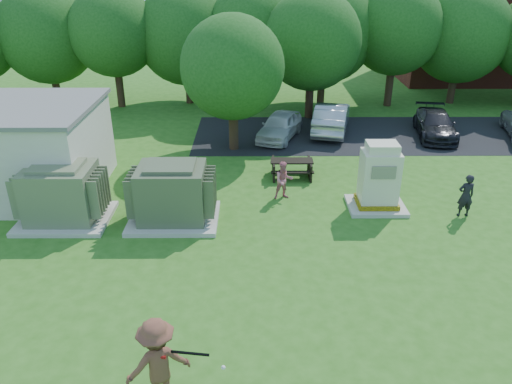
{
  "coord_description": "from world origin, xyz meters",
  "views": [
    {
      "loc": [
        -0.07,
        -10.54,
        8.21
      ],
      "look_at": [
        0.0,
        4.0,
        1.3
      ],
      "focal_mm": 35.0,
      "sensor_mm": 36.0,
      "label": 1
    }
  ],
  "objects_px": {
    "person_at_picnic": "(284,180)",
    "person_by_generator": "(466,196)",
    "car_white": "(280,126)",
    "car_dark": "(435,124)",
    "transformer_left": "(62,195)",
    "transformer_right": "(172,195)",
    "picnic_table": "(292,166)",
    "generator_cabinet": "(379,180)",
    "car_silver_a": "(332,117)",
    "batter": "(158,363)"
  },
  "relations": [
    {
      "from": "person_by_generator",
      "to": "car_white",
      "type": "xyz_separation_m",
      "value": [
        -5.99,
        8.18,
        -0.13
      ]
    },
    {
      "from": "picnic_table",
      "to": "car_white",
      "type": "distance_m",
      "value": 4.77
    },
    {
      "from": "transformer_right",
      "to": "car_silver_a",
      "type": "relative_size",
      "value": 0.66
    },
    {
      "from": "generator_cabinet",
      "to": "person_by_generator",
      "type": "height_order",
      "value": "generator_cabinet"
    },
    {
      "from": "transformer_left",
      "to": "person_at_picnic",
      "type": "distance_m",
      "value": 7.73
    },
    {
      "from": "person_at_picnic",
      "to": "car_dark",
      "type": "distance_m",
      "value": 10.62
    },
    {
      "from": "person_at_picnic",
      "to": "car_dark",
      "type": "relative_size",
      "value": 0.34
    },
    {
      "from": "car_silver_a",
      "to": "car_dark",
      "type": "xyz_separation_m",
      "value": [
        5.07,
        -0.77,
        -0.13
      ]
    },
    {
      "from": "transformer_left",
      "to": "car_dark",
      "type": "relative_size",
      "value": 0.71
    },
    {
      "from": "person_by_generator",
      "to": "person_at_picnic",
      "type": "relative_size",
      "value": 1.07
    },
    {
      "from": "transformer_left",
      "to": "person_at_picnic",
      "type": "bearing_deg",
      "value": 12.77
    },
    {
      "from": "transformer_right",
      "to": "car_silver_a",
      "type": "distance_m",
      "value": 11.65
    },
    {
      "from": "person_by_generator",
      "to": "car_dark",
      "type": "distance_m",
      "value": 8.66
    },
    {
      "from": "generator_cabinet",
      "to": "car_silver_a",
      "type": "bearing_deg",
      "value": 92.77
    },
    {
      "from": "person_by_generator",
      "to": "car_dark",
      "type": "bearing_deg",
      "value": -105.29
    },
    {
      "from": "batter",
      "to": "person_by_generator",
      "type": "distance_m",
      "value": 12.13
    },
    {
      "from": "batter",
      "to": "car_dark",
      "type": "relative_size",
      "value": 0.47
    },
    {
      "from": "transformer_left",
      "to": "car_silver_a",
      "type": "bearing_deg",
      "value": 42.49
    },
    {
      "from": "generator_cabinet",
      "to": "person_at_picnic",
      "type": "bearing_deg",
      "value": 166.46
    },
    {
      "from": "person_by_generator",
      "to": "car_white",
      "type": "distance_m",
      "value": 10.14
    },
    {
      "from": "generator_cabinet",
      "to": "batter",
      "type": "relative_size",
      "value": 1.22
    },
    {
      "from": "person_at_picnic",
      "to": "car_silver_a",
      "type": "xyz_separation_m",
      "value": [
        2.87,
        7.82,
        0.03
      ]
    },
    {
      "from": "transformer_right",
      "to": "person_by_generator",
      "type": "height_order",
      "value": "transformer_right"
    },
    {
      "from": "car_white",
      "to": "car_dark",
      "type": "distance_m",
      "value": 7.77
    },
    {
      "from": "car_dark",
      "to": "person_by_generator",
      "type": "bearing_deg",
      "value": -93.27
    },
    {
      "from": "generator_cabinet",
      "to": "person_by_generator",
      "type": "distance_m",
      "value": 2.96
    },
    {
      "from": "generator_cabinet",
      "to": "car_dark",
      "type": "distance_m",
      "value": 9.13
    },
    {
      "from": "picnic_table",
      "to": "transformer_right",
      "type": "bearing_deg",
      "value": -139.12
    },
    {
      "from": "transformer_left",
      "to": "generator_cabinet",
      "type": "relative_size",
      "value": 1.22
    },
    {
      "from": "transformer_right",
      "to": "transformer_left",
      "type": "bearing_deg",
      "value": 180.0
    },
    {
      "from": "transformer_right",
      "to": "batter",
      "type": "height_order",
      "value": "transformer_right"
    },
    {
      "from": "transformer_right",
      "to": "batter",
      "type": "relative_size",
      "value": 1.49
    },
    {
      "from": "transformer_right",
      "to": "car_white",
      "type": "relative_size",
      "value": 0.8
    },
    {
      "from": "transformer_left",
      "to": "person_by_generator",
      "type": "height_order",
      "value": "transformer_left"
    },
    {
      "from": "transformer_right",
      "to": "generator_cabinet",
      "type": "height_order",
      "value": "generator_cabinet"
    },
    {
      "from": "generator_cabinet",
      "to": "car_white",
      "type": "height_order",
      "value": "generator_cabinet"
    },
    {
      "from": "generator_cabinet",
      "to": "person_by_generator",
      "type": "relative_size",
      "value": 1.59
    },
    {
      "from": "transformer_left",
      "to": "car_dark",
      "type": "height_order",
      "value": "transformer_left"
    },
    {
      "from": "transformer_right",
      "to": "picnic_table",
      "type": "height_order",
      "value": "transformer_right"
    },
    {
      "from": "generator_cabinet",
      "to": "batter",
      "type": "distance_m",
      "value": 10.63
    },
    {
      "from": "transformer_left",
      "to": "person_by_generator",
      "type": "bearing_deg",
      "value": 1.2
    },
    {
      "from": "transformer_right",
      "to": "picnic_table",
      "type": "distance_m",
      "value": 5.68
    },
    {
      "from": "batter",
      "to": "person_at_picnic",
      "type": "height_order",
      "value": "batter"
    },
    {
      "from": "car_white",
      "to": "transformer_left",
      "type": "bearing_deg",
      "value": -112.2
    },
    {
      "from": "transformer_right",
      "to": "car_dark",
      "type": "relative_size",
      "value": 0.71
    },
    {
      "from": "transformer_left",
      "to": "transformer_right",
      "type": "relative_size",
      "value": 1.0
    },
    {
      "from": "car_dark",
      "to": "person_at_picnic",
      "type": "bearing_deg",
      "value": -129.83
    },
    {
      "from": "batter",
      "to": "car_dark",
      "type": "distance_m",
      "value": 19.73
    },
    {
      "from": "person_at_picnic",
      "to": "person_by_generator",
      "type": "bearing_deg",
      "value": -25.88
    },
    {
      "from": "picnic_table",
      "to": "car_silver_a",
      "type": "bearing_deg",
      "value": 67.38
    }
  ]
}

